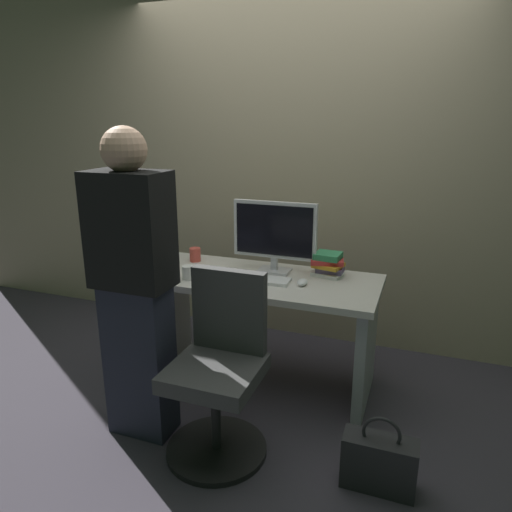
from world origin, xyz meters
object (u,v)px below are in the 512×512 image
(mouse, at_px, (302,282))
(handbag, at_px, (379,462))
(keyboard, at_px, (255,279))
(desk, at_px, (259,309))
(book_stack, at_px, (328,264))
(person_at_desk, at_px, (135,287))
(cup_near_keyboard, at_px, (188,272))
(cup_by_monitor, at_px, (195,255))
(office_chair, at_px, (220,373))
(monitor, at_px, (274,233))

(mouse, xyz_separation_m, handbag, (0.56, -0.64, -0.60))
(keyboard, relative_size, mouse, 4.30)
(desk, bearing_deg, mouse, -9.06)
(desk, relative_size, book_stack, 6.74)
(person_at_desk, bearing_deg, keyboard, 55.85)
(keyboard, distance_m, cup_near_keyboard, 0.41)
(desk, xyz_separation_m, mouse, (0.29, -0.05, 0.23))
(cup_near_keyboard, distance_m, handbag, 1.48)
(mouse, distance_m, book_stack, 0.25)
(person_at_desk, xyz_separation_m, cup_near_keyboard, (0.03, 0.51, -0.08))
(desk, height_order, person_at_desk, person_at_desk)
(handbag, bearing_deg, cup_by_monitor, 148.10)
(office_chair, height_order, keyboard, office_chair)
(desk, height_order, cup_by_monitor, cup_by_monitor)
(mouse, bearing_deg, office_chair, -112.12)
(cup_near_keyboard, distance_m, cup_by_monitor, 0.38)
(cup_by_monitor, height_order, book_stack, book_stack)
(mouse, bearing_deg, cup_near_keyboard, -168.39)
(office_chair, height_order, person_at_desk, person_at_desk)
(office_chair, height_order, monitor, monitor)
(office_chair, bearing_deg, desk, 92.98)
(keyboard, xyz_separation_m, handbag, (0.84, -0.62, -0.60))
(desk, distance_m, person_at_desk, 0.88)
(person_at_desk, relative_size, mouse, 16.39)
(desk, distance_m, book_stack, 0.52)
(cup_by_monitor, bearing_deg, desk, -17.36)
(person_at_desk, xyz_separation_m, keyboard, (0.43, 0.63, -0.11))
(person_at_desk, bearing_deg, desk, 58.71)
(office_chair, bearing_deg, person_at_desk, -177.46)
(cup_by_monitor, height_order, handbag, cup_by_monitor)
(cup_near_keyboard, height_order, handbag, cup_near_keyboard)
(cup_near_keyboard, bearing_deg, monitor, 35.25)
(monitor, xyz_separation_m, cup_near_keyboard, (-0.45, -0.32, -0.21))
(desk, height_order, monitor, monitor)
(cup_by_monitor, bearing_deg, person_at_desk, -83.15)
(office_chair, bearing_deg, keyboard, 93.03)
(desk, height_order, office_chair, office_chair)
(cup_near_keyboard, relative_size, book_stack, 0.39)
(monitor, bearing_deg, keyboard, -105.22)
(office_chair, height_order, cup_by_monitor, office_chair)
(keyboard, height_order, mouse, mouse)
(person_at_desk, xyz_separation_m, handbag, (1.27, 0.01, -0.70))
(keyboard, xyz_separation_m, mouse, (0.29, 0.02, 0.01))
(desk, height_order, cup_near_keyboard, cup_near_keyboard)
(monitor, relative_size, cup_by_monitor, 5.78)
(cup_near_keyboard, height_order, cup_by_monitor, cup_by_monitor)
(person_at_desk, bearing_deg, handbag, 0.27)
(desk, bearing_deg, monitor, 66.33)
(office_chair, bearing_deg, cup_by_monitor, 123.76)
(office_chair, bearing_deg, mouse, 67.88)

